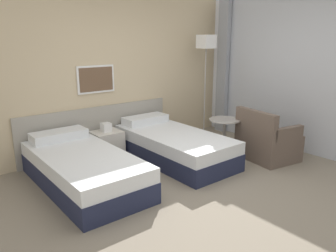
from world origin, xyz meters
The scene contains 9 objects.
ground_plane centered at (0.00, 0.00, 0.00)m, with size 16.00×16.00×0.00m, color slate.
wall_headboard centered at (-0.02, 2.28, 1.30)m, with size 10.00×0.10×2.70m.
wall_window centered at (2.34, -0.01, 1.34)m, with size 0.21×4.76×2.70m.
bed_near_door centered at (-1.18, 1.22, 0.23)m, with size 0.98×2.04×0.57m.
bed_near_window centered at (0.36, 1.22, 0.23)m, with size 0.98×2.04×0.57m.
nightstand centered at (-0.41, 1.98, 0.22)m, with size 0.46×0.40×0.57m.
floor_lamp centered at (1.62, 1.79, 1.68)m, with size 0.27×0.27×1.94m.
side_table centered at (1.17, 0.87, 0.42)m, with size 0.51×0.51×0.60m.
armchair centered at (1.54, 0.30, 0.28)m, with size 0.83×0.92×0.82m.
Camera 1 is at (-2.81, -2.59, 1.87)m, focal length 35.00 mm.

